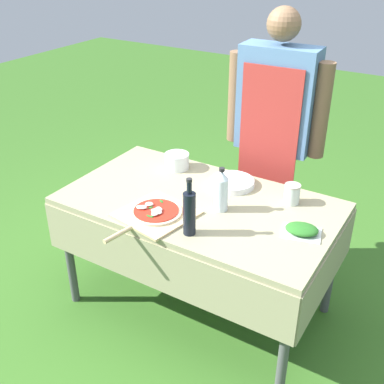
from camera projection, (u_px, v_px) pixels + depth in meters
ground_plane at (198, 304)px, 3.00m from camera, size 12.00×12.00×0.00m
prep_table at (199, 214)px, 2.68m from camera, size 1.50×0.86×0.75m
person_cook at (275, 125)px, 2.95m from camera, size 0.63×0.22×1.69m
pizza_on_peel at (155, 213)px, 2.49m from camera, size 0.41×0.55×0.05m
oil_bottle at (189, 212)px, 2.30m from camera, size 0.06×0.06×0.30m
water_bottle at (221, 190)px, 2.50m from camera, size 0.07×0.07×0.24m
herb_container at (302, 230)px, 2.34m from camera, size 0.22×0.19×0.05m
mixing_tub at (177, 161)px, 2.97m from camera, size 0.15×0.15×0.10m
plate_stack at (232, 183)px, 2.78m from camera, size 0.26×0.26×0.03m
sauce_jar at (292, 195)px, 2.59m from camera, size 0.09×0.09×0.11m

